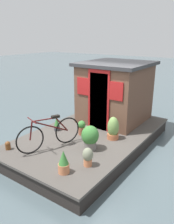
{
  "coord_description": "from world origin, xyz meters",
  "views": [
    {
      "loc": [
        -5.13,
        -3.49,
        3.12
      ],
      "look_at": [
        -0.2,
        0.0,
        1.11
      ],
      "focal_mm": 37.03,
      "sensor_mm": 36.0,
      "label": 1
    }
  ],
  "objects_px": {
    "houseboat_cabin": "(115,92)",
    "potted_plant_mint": "(88,156)",
    "potted_plant_basil": "(82,127)",
    "potted_plant_rosemary": "(57,124)",
    "potted_plant_ivy": "(113,129)",
    "mooring_bollard": "(8,145)",
    "potted_plant_fern": "(90,137)",
    "potted_plant_succulent": "(64,162)",
    "bicycle": "(50,134)"
  },
  "relations": [
    {
      "from": "bicycle",
      "to": "potted_plant_rosemary",
      "type": "relative_size",
      "value": 3.86
    },
    {
      "from": "potted_plant_fern",
      "to": "potted_plant_mint",
      "type": "bearing_deg",
      "value": -149.08
    },
    {
      "from": "mooring_bollard",
      "to": "potted_plant_fern",
      "type": "bearing_deg",
      "value": -54.14
    },
    {
      "from": "potted_plant_succulent",
      "to": "potted_plant_rosemary",
      "type": "bearing_deg",
      "value": 45.94
    },
    {
      "from": "potted_plant_basil",
      "to": "potted_plant_rosemary",
      "type": "bearing_deg",
      "value": 103.28
    },
    {
      "from": "potted_plant_succulent",
      "to": "potted_plant_ivy",
      "type": "distance_m",
      "value": 2.05
    },
    {
      "from": "potted_plant_fern",
      "to": "potted_plant_ivy",
      "type": "height_order",
      "value": "potted_plant_ivy"
    },
    {
      "from": "potted_plant_succulent",
      "to": "mooring_bollard",
      "type": "bearing_deg",
      "value": 90.65
    },
    {
      "from": "mooring_bollard",
      "to": "potted_plant_mint",
      "type": "bearing_deg",
      "value": -75.58
    },
    {
      "from": "bicycle",
      "to": "potted_plant_basil",
      "type": "bearing_deg",
      "value": -8.21
    },
    {
      "from": "houseboat_cabin",
      "to": "potted_plant_basil",
      "type": "xyz_separation_m",
      "value": [
        -1.64,
        0.15,
        -0.74
      ]
    },
    {
      "from": "potted_plant_mint",
      "to": "potted_plant_ivy",
      "type": "distance_m",
      "value": 1.55
    },
    {
      "from": "bicycle",
      "to": "potted_plant_rosemary",
      "type": "distance_m",
      "value": 1.14
    },
    {
      "from": "potted_plant_ivy",
      "to": "potted_plant_basil",
      "type": "bearing_deg",
      "value": 107.36
    },
    {
      "from": "potted_plant_basil",
      "to": "mooring_bollard",
      "type": "height_order",
      "value": "potted_plant_basil"
    },
    {
      "from": "houseboat_cabin",
      "to": "potted_plant_succulent",
      "type": "relative_size",
      "value": 4.32
    },
    {
      "from": "potted_plant_rosemary",
      "to": "potted_plant_fern",
      "type": "bearing_deg",
      "value": -105.33
    },
    {
      "from": "houseboat_cabin",
      "to": "potted_plant_mint",
      "type": "relative_size",
      "value": 5.13
    },
    {
      "from": "potted_plant_fern",
      "to": "mooring_bollard",
      "type": "xyz_separation_m",
      "value": [
        -1.2,
        1.66,
        -0.22
      ]
    },
    {
      "from": "potted_plant_rosemary",
      "to": "mooring_bollard",
      "type": "xyz_separation_m",
      "value": [
        -1.61,
        0.17,
        -0.09
      ]
    },
    {
      "from": "potted_plant_fern",
      "to": "potted_plant_rosemary",
      "type": "relative_size",
      "value": 1.45
    },
    {
      "from": "potted_plant_fern",
      "to": "bicycle",
      "type": "bearing_deg",
      "value": 121.37
    },
    {
      "from": "houseboat_cabin",
      "to": "potted_plant_ivy",
      "type": "height_order",
      "value": "houseboat_cabin"
    },
    {
      "from": "potted_plant_fern",
      "to": "potted_plant_mint",
      "type": "xyz_separation_m",
      "value": [
        -0.67,
        -0.4,
        -0.1
      ]
    },
    {
      "from": "houseboat_cabin",
      "to": "potted_plant_ivy",
      "type": "distance_m",
      "value": 1.68
    },
    {
      "from": "potted_plant_ivy",
      "to": "houseboat_cabin",
      "type": "bearing_deg",
      "value": 27.54
    },
    {
      "from": "houseboat_cabin",
      "to": "potted_plant_rosemary",
      "type": "xyz_separation_m",
      "value": [
        -1.82,
        0.94,
        -0.77
      ]
    },
    {
      "from": "potted_plant_succulent",
      "to": "potted_plant_ivy",
      "type": "relative_size",
      "value": 0.8
    },
    {
      "from": "potted_plant_mint",
      "to": "mooring_bollard",
      "type": "xyz_separation_m",
      "value": [
        -0.53,
        2.06,
        -0.11
      ]
    },
    {
      "from": "potted_plant_succulent",
      "to": "mooring_bollard",
      "type": "height_order",
      "value": "potted_plant_succulent"
    },
    {
      "from": "potted_plant_rosemary",
      "to": "potted_plant_basil",
      "type": "relative_size",
      "value": 1.01
    },
    {
      "from": "potted_plant_rosemary",
      "to": "mooring_bollard",
      "type": "height_order",
      "value": "potted_plant_rosemary"
    },
    {
      "from": "potted_plant_basil",
      "to": "mooring_bollard",
      "type": "xyz_separation_m",
      "value": [
        -1.79,
        0.96,
        -0.12
      ]
    },
    {
      "from": "potted_plant_succulent",
      "to": "potted_plant_fern",
      "type": "bearing_deg",
      "value": 7.41
    },
    {
      "from": "potted_plant_ivy",
      "to": "potted_plant_rosemary",
      "type": "bearing_deg",
      "value": 105.44
    },
    {
      "from": "potted_plant_mint",
      "to": "potted_plant_succulent",
      "type": "height_order",
      "value": "potted_plant_succulent"
    },
    {
      "from": "potted_plant_fern",
      "to": "potted_plant_rosemary",
      "type": "height_order",
      "value": "potted_plant_fern"
    },
    {
      "from": "potted_plant_mint",
      "to": "potted_plant_basil",
      "type": "distance_m",
      "value": 1.68
    },
    {
      "from": "potted_plant_succulent",
      "to": "potted_plant_basil",
      "type": "xyz_separation_m",
      "value": [
        1.77,
        0.86,
        -0.01
      ]
    },
    {
      "from": "potted_plant_rosemary",
      "to": "bicycle",
      "type": "bearing_deg",
      "value": -146.23
    },
    {
      "from": "potted_plant_mint",
      "to": "potted_plant_basil",
      "type": "relative_size",
      "value": 1.01
    },
    {
      "from": "houseboat_cabin",
      "to": "potted_plant_basil",
      "type": "relative_size",
      "value": 5.2
    },
    {
      "from": "potted_plant_mint",
      "to": "potted_plant_rosemary",
      "type": "relative_size",
      "value": 1.0
    },
    {
      "from": "bicycle",
      "to": "potted_plant_fern",
      "type": "bearing_deg",
      "value": -58.63
    },
    {
      "from": "bicycle",
      "to": "potted_plant_ivy",
      "type": "relative_size",
      "value": 2.59
    },
    {
      "from": "potted_plant_ivy",
      "to": "bicycle",
      "type": "bearing_deg",
      "value": 143.52
    },
    {
      "from": "potted_plant_ivy",
      "to": "mooring_bollard",
      "type": "bearing_deg",
      "value": 138.51
    },
    {
      "from": "mooring_bollard",
      "to": "potted_plant_ivy",
      "type": "bearing_deg",
      "value": -41.49
    },
    {
      "from": "potted_plant_succulent",
      "to": "potted_plant_ivy",
      "type": "bearing_deg",
      "value": -0.32
    },
    {
      "from": "bicycle",
      "to": "potted_plant_rosemary",
      "type": "xyz_separation_m",
      "value": [
        0.93,
        0.62,
        -0.19
      ]
    }
  ]
}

